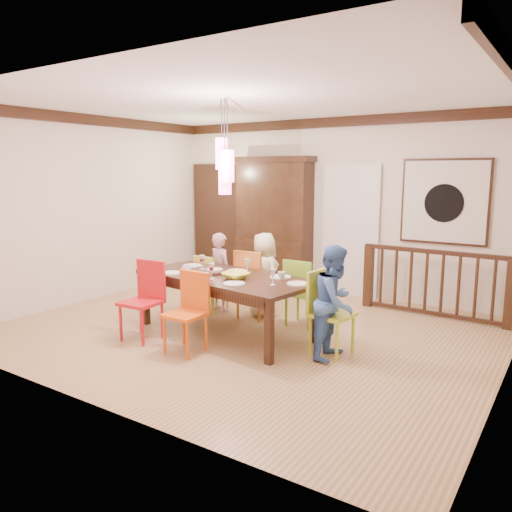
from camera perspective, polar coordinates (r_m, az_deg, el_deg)
The scene contains 36 objects.
floor at distance 6.57m, azimuth -0.89°, elevation -8.43°, with size 6.00×6.00×0.00m, color #987549.
ceiling at distance 6.30m, azimuth -0.97°, elevation 17.51°, with size 6.00×6.00×0.00m, color white.
wall_back at distance 8.45m, azimuth 8.71°, elevation 5.56°, with size 6.00×6.00×0.00m, color beige.
wall_left at distance 8.33m, azimuth -18.31°, elevation 5.13°, with size 5.00×5.00×0.00m, color beige.
crown_molding at distance 6.29m, azimuth -0.96°, elevation 16.78°, with size 6.00×5.00×0.16m, color black, non-canonical shape.
panel_door at distance 9.69m, azimuth -4.50°, elevation 3.79°, with size 1.04×0.07×2.24m, color black.
white_doorway at distance 8.31m, azimuth 10.73°, elevation 2.67°, with size 0.97×0.05×2.22m, color silver.
painting at distance 7.82m, azimuth 20.73°, elevation 5.82°, with size 1.25×0.06×1.25m.
pendant_cluster at distance 6.13m, azimuth -3.59°, elevation 10.26°, with size 0.27×0.21×1.14m.
dining_table at distance 6.28m, azimuth -3.45°, elevation -2.91°, with size 2.44×1.36×0.75m.
chair_far_left at distance 7.31m, azimuth -5.03°, elevation -2.67°, with size 0.40×0.40×0.84m.
chair_far_mid at distance 6.97m, azimuth -0.08°, elevation -2.63°, with size 0.44×0.44×0.97m.
chair_far_right at distance 6.65m, azimuth 5.44°, elevation -3.60°, with size 0.41×0.41×0.91m.
chair_near_left at distance 6.22m, azimuth -13.04°, elevation -4.47°, with size 0.46×0.46×0.96m.
chair_near_mid at distance 5.70m, azimuth -8.14°, elevation -5.88°, with size 0.42×0.42×0.91m.
chair_end_right at distance 5.65m, azimuth 8.72°, elevation -5.84°, with size 0.48×0.48×0.94m.
china_hutch at distance 8.77m, azimuth 2.07°, elevation 3.83°, with size 1.45×0.46×2.29m.
balustrade at distance 7.46m, azimuth 19.67°, elevation -2.82°, with size 2.08×0.17×0.96m.
person_far_left at distance 7.35m, azimuth -4.07°, elevation -1.82°, with size 0.42×0.28×1.16m, color #D4A1B0.
person_far_mid at distance 7.03m, azimuth 0.93°, elevation -2.16°, with size 0.58×0.38×1.20m, color beige.
person_end_right at distance 5.54m, azimuth 9.04°, elevation -5.22°, with size 0.61×0.48×1.26m, color #3F69B0.
serving_bowl at distance 6.06m, azimuth -2.34°, elevation -2.27°, with size 0.32×0.32×0.08m, color gold.
small_bowl at distance 6.36m, azimuth -4.76°, elevation -1.77°, with size 0.21×0.21×0.07m, color white.
cup_left at distance 6.48m, azimuth -7.95°, elevation -1.51°, with size 0.11×0.11×0.09m, color silver.
cup_right at distance 6.04m, azimuth 2.95°, elevation -2.25°, with size 0.10×0.10×0.09m, color silver.
plate_far_left at distance 6.93m, azimuth -7.24°, elevation -1.08°, with size 0.26×0.26×0.01m, color white.
plate_far_mid at distance 6.51m, azimuth -2.20°, elevation -1.71°, with size 0.26×0.26×0.01m, color white.
plate_far_right at distance 6.14m, azimuth 2.81°, elevation -2.40°, with size 0.26×0.26×0.01m, color white.
plate_near_left at distance 6.46m, azimuth -9.71°, elevation -1.92°, with size 0.26×0.26×0.01m, color white.
plate_near_mid at distance 5.78m, azimuth -2.55°, elevation -3.17°, with size 0.26×0.26×0.01m, color white.
plate_end_right at distance 5.79m, azimuth 4.83°, elevation -3.18°, with size 0.26×0.26×0.01m, color white.
wine_glass_a at distance 6.67m, azimuth -6.19°, elevation -0.72°, with size 0.08×0.08×0.19m, color #590C19, non-canonical shape.
wine_glass_b at distance 6.33m, azimuth -1.02°, elevation -1.21°, with size 0.08×0.08×0.19m, color silver, non-canonical shape.
wine_glass_c at distance 6.08m, azimuth -5.11°, elevation -1.72°, with size 0.08×0.08×0.19m, color #590C19, non-canonical shape.
wine_glass_d at distance 5.72m, azimuth 1.95°, elevation -2.41°, with size 0.08×0.08×0.19m, color silver, non-canonical shape.
napkin at distance 6.00m, azimuth -5.96°, elevation -2.73°, with size 0.18×0.14×0.01m, color #D83359.
Camera 1 is at (3.52, -5.16, 2.05)m, focal length 35.00 mm.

